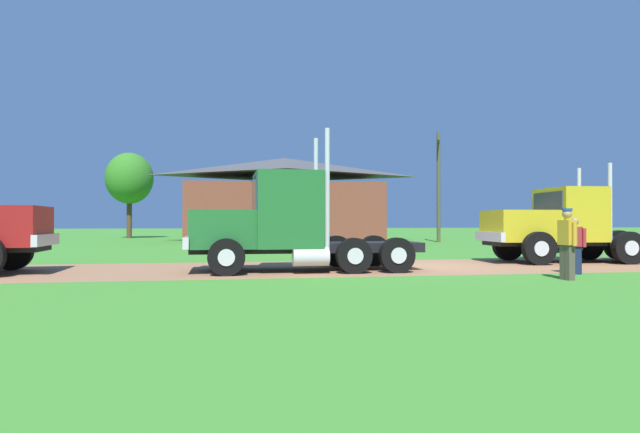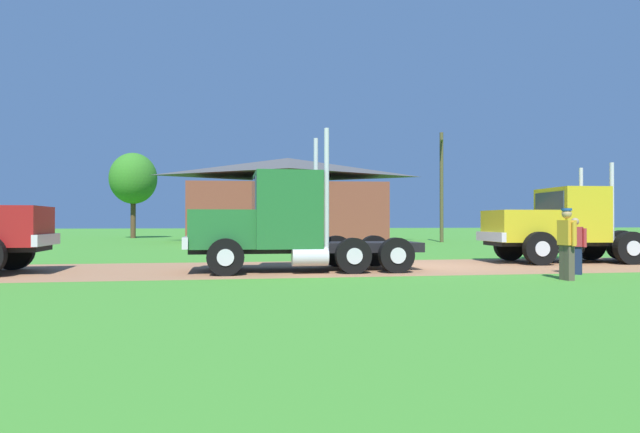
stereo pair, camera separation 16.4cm
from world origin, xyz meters
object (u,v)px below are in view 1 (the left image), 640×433
object	(u,v)px
truck_near_left	(560,227)
visitor_standing_near	(575,244)
shed_building	(285,201)
visitor_walking_mid	(567,241)
utility_pole_near	(438,184)
truck_foreground_white	(279,225)

from	to	relation	value
truck_near_left	visitor_standing_near	size ratio (longest dim) A/B	4.40
truck_near_left	visitor_standing_near	xyz separation A→B (m)	(-2.24, -4.03, -0.44)
truck_near_left	shed_building	world-z (taller)	shed_building
visitor_walking_mid	utility_pole_near	bearing A→B (deg)	75.15
truck_near_left	visitor_walking_mid	size ratio (longest dim) A/B	3.84
truck_near_left	shed_building	bearing A→B (deg)	109.27
utility_pole_near	shed_building	bearing A→B (deg)	163.93
truck_foreground_white	visitor_walking_mid	distance (m)	7.76
visitor_walking_mid	utility_pole_near	world-z (taller)	utility_pole_near
truck_near_left	utility_pole_near	world-z (taller)	utility_pole_near
visitor_standing_near	shed_building	world-z (taller)	shed_building
shed_building	utility_pole_near	distance (m)	11.06
truck_near_left	visitor_walking_mid	world-z (taller)	truck_near_left
utility_pole_near	truck_foreground_white	bearing A→B (deg)	-123.00
visitor_standing_near	visitor_walking_mid	world-z (taller)	visitor_walking_mid
visitor_walking_mid	shed_building	distance (m)	27.41
truck_near_left	visitor_standing_near	world-z (taller)	truck_near_left
truck_near_left	visitor_standing_near	distance (m)	4.63
truck_foreground_white	shed_building	size ratio (longest dim) A/B	0.47
truck_foreground_white	utility_pole_near	size ratio (longest dim) A/B	0.89
visitor_walking_mid	shed_building	xyz separation A→B (m)	(-4.21, 27.01, 1.97)
truck_foreground_white	utility_pole_near	distance (m)	24.41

